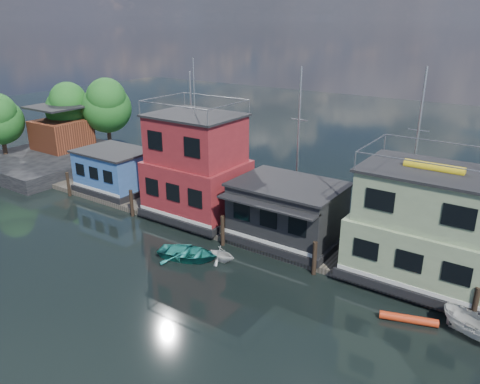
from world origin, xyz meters
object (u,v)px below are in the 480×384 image
Objects in this scene: houseboat_dark at (287,211)px; dinghy_teal at (188,253)px; houseboat_red at (197,168)px; dinghy_white at (221,254)px; houseboat_green at (425,228)px; houseboat_blue at (115,170)px; red_kayak at (408,319)px; motorboat at (477,329)px.

houseboat_dark reaches higher than dinghy_teal.
dinghy_white is (5.81, -4.70, -3.58)m from houseboat_red.
houseboat_blue is at bearing -180.00° from houseboat_green.
dinghy_white reaches higher than red_kayak.
houseboat_green is (26.50, 0.00, 1.34)m from houseboat_blue.
dinghy_teal is (-13.16, -5.72, -3.13)m from houseboat_green.
houseboat_green is at bearing 81.71° from red_kayak.
houseboat_dark is 2.08× the size of motorboat.
red_kayak is at bearing -24.41° from houseboat_dark.
houseboat_blue is 3.20× the size of dinghy_white.
motorboat reaches higher than dinghy_teal.
dinghy_white is (-11.19, -4.70, -3.02)m from houseboat_green.
motorboat is (15.04, 0.64, 0.16)m from dinghy_white.
houseboat_red is at bearing 100.75° from motorboat.
motorboat is at bearing -7.61° from houseboat_blue.
houseboat_red is 1.41× the size of houseboat_green.
houseboat_green reaches higher than red_kayak.
houseboat_red reaches higher than dinghy_teal.
dinghy_teal is (-1.97, -1.02, -0.11)m from dinghy_white.
red_kayak is (27.25, -4.45, -1.99)m from houseboat_blue.
houseboat_green is (17.00, 0.00, -0.55)m from houseboat_red.
houseboat_red is at bearing 0.00° from houseboat_blue.
motorboat is at bearing -10.75° from red_kayak.
dinghy_white is at bearing -38.96° from houseboat_red.
red_kayak is 0.82× the size of motorboat.
houseboat_blue is at bearing 179.94° from houseboat_dark.
houseboat_blue reaches higher than motorboat.
houseboat_dark is at bearing -25.08° from dinghy_white.
houseboat_dark reaches higher than red_kayak.
houseboat_green is at bearing -67.24° from dinghy_white.
houseboat_red reaches higher than red_kayak.
dinghy_white is 0.56× the size of motorboat.
houseboat_dark is at bearing 137.70° from red_kayak.
houseboat_green reaches higher than houseboat_blue.
houseboat_blue is 14.62m from dinghy_teal.
houseboat_red reaches higher than dinghy_white.
houseboat_blue is at bearing 152.84° from red_kayak.
dinghy_white is 0.50× the size of dinghy_teal.
red_kayak is 13.97m from dinghy_teal.
red_kayak is at bearing 118.90° from motorboat.
houseboat_dark is at bearing 94.32° from motorboat.
houseboat_dark reaches higher than motorboat.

